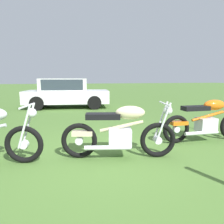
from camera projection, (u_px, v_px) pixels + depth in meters
name	position (u px, v px, depth m)	size (l,w,h in m)	color
ground_plane	(113.00, 153.00, 3.87)	(120.00, 120.00, 0.00)	#476B2D
motorcycle_cream	(120.00, 132.00, 3.59)	(2.01, 0.85, 1.02)	black
motorcycle_orange	(207.00, 120.00, 4.58)	(2.09, 0.64, 1.02)	black
car_white	(66.00, 92.00, 9.96)	(4.25, 2.42, 1.43)	silver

